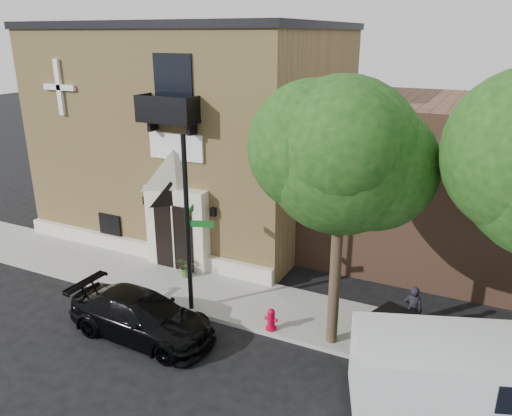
{
  "coord_description": "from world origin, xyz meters",
  "views": [
    {
      "loc": [
        9.56,
        -12.03,
        8.84
      ],
      "look_at": [
        2.74,
        2.0,
        3.37
      ],
      "focal_mm": 35.0,
      "sensor_mm": 36.0,
      "label": 1
    }
  ],
  "objects_px": {
    "black_sedan": "(141,316)",
    "street_sign": "(188,225)",
    "pedestrian_near": "(413,309)",
    "cargo_van": "(486,383)",
    "fire_hydrant": "(271,319)",
    "dumpster": "(406,341)"
  },
  "relations": [
    {
      "from": "cargo_van",
      "to": "pedestrian_near",
      "type": "bearing_deg",
      "value": 104.1
    },
    {
      "from": "cargo_van",
      "to": "street_sign",
      "type": "relative_size",
      "value": 1.02
    },
    {
      "from": "pedestrian_near",
      "to": "fire_hydrant",
      "type": "bearing_deg",
      "value": 25.73
    },
    {
      "from": "black_sedan",
      "to": "dumpster",
      "type": "distance_m",
      "value": 7.81
    },
    {
      "from": "cargo_van",
      "to": "street_sign",
      "type": "distance_m",
      "value": 9.27
    },
    {
      "from": "dumpster",
      "to": "pedestrian_near",
      "type": "xyz_separation_m",
      "value": [
        -0.1,
        1.56,
        0.12
      ]
    },
    {
      "from": "dumpster",
      "to": "fire_hydrant",
      "type": "bearing_deg",
      "value": -155.55
    },
    {
      "from": "street_sign",
      "to": "black_sedan",
      "type": "bearing_deg",
      "value": -127.83
    },
    {
      "from": "black_sedan",
      "to": "cargo_van",
      "type": "relative_size",
      "value": 0.8
    },
    {
      "from": "street_sign",
      "to": "pedestrian_near",
      "type": "relative_size",
      "value": 3.8
    },
    {
      "from": "cargo_van",
      "to": "dumpster",
      "type": "bearing_deg",
      "value": 121.69
    },
    {
      "from": "black_sedan",
      "to": "dumpster",
      "type": "height_order",
      "value": "dumpster"
    },
    {
      "from": "black_sedan",
      "to": "fire_hydrant",
      "type": "distance_m",
      "value": 3.97
    },
    {
      "from": "black_sedan",
      "to": "street_sign",
      "type": "bearing_deg",
      "value": -16.08
    },
    {
      "from": "cargo_van",
      "to": "pedestrian_near",
      "type": "relative_size",
      "value": 3.89
    },
    {
      "from": "street_sign",
      "to": "dumpster",
      "type": "xyz_separation_m",
      "value": [
        6.93,
        0.18,
        -2.31
      ]
    },
    {
      "from": "black_sedan",
      "to": "pedestrian_near",
      "type": "height_order",
      "value": "pedestrian_near"
    },
    {
      "from": "black_sedan",
      "to": "street_sign",
      "type": "relative_size",
      "value": 0.82
    },
    {
      "from": "fire_hydrant",
      "to": "black_sedan",
      "type": "bearing_deg",
      "value": -152.46
    },
    {
      "from": "black_sedan",
      "to": "dumpster",
      "type": "relative_size",
      "value": 2.15
    },
    {
      "from": "cargo_van",
      "to": "dumpster",
      "type": "relative_size",
      "value": 2.69
    },
    {
      "from": "cargo_van",
      "to": "fire_hydrant",
      "type": "xyz_separation_m",
      "value": [
        -6.05,
        1.42,
        -0.78
      ]
    }
  ]
}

